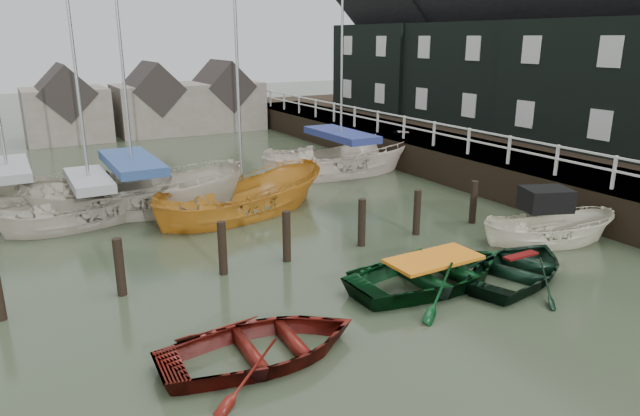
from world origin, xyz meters
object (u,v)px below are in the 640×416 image
rowboat_red (263,359)px  sailboat_a (93,218)px  sailboat_b (136,209)px  sailboat_e (14,211)px  rowboat_green (432,285)px  sailboat_d (341,172)px  sailboat_c (243,213)px  motorboat (546,239)px  rowboat_dkgreen (518,278)px

rowboat_red → sailboat_a: sailboat_a is taller
sailboat_b → sailboat_e: 4.14m
rowboat_green → sailboat_d: bearing=-21.7°
sailboat_c → sailboat_e: bearing=47.6°
sailboat_c → sailboat_d: sailboat_d is taller
rowboat_red → motorboat: motorboat is taller
rowboat_dkgreen → sailboat_c: bearing=4.8°
rowboat_green → sailboat_e: size_ratio=0.48×
rowboat_dkgreen → sailboat_e: (-10.82, 12.40, 0.06)m
sailboat_d → sailboat_b: bearing=101.1°
sailboat_b → sailboat_d: sailboat_b is taller
sailboat_b → rowboat_dkgreen: bearing=-128.6°
motorboat → sailboat_d: size_ratio=0.36×
motorboat → sailboat_c: (-6.64, 7.14, -0.10)m
rowboat_red → rowboat_dkgreen: bearing=-85.2°
sailboat_b → rowboat_red: bearing=-162.6°
sailboat_b → sailboat_e: sailboat_b is taller
sailboat_b → sailboat_e: bearing=81.5°
rowboat_green → rowboat_dkgreen: (2.18, -0.73, 0.00)m
sailboat_a → sailboat_d: sailboat_a is taller
rowboat_green → motorboat: size_ratio=1.05×
sailboat_c → rowboat_green: bearing=179.9°
rowboat_dkgreen → sailboat_d: size_ratio=0.33×
rowboat_green → sailboat_b: (-4.92, 9.85, 0.06)m
sailboat_c → sailboat_d: bearing=-73.0°
sailboat_a → sailboat_b: bearing=-88.3°
motorboat → sailboat_e: 17.42m
rowboat_dkgreen → motorboat: 3.02m
sailboat_c → rowboat_red: bearing=147.3°
sailboat_b → sailboat_d: (9.20, 1.44, -0.00)m
rowboat_red → sailboat_e: sailboat_e is taller
sailboat_a → sailboat_b: sailboat_b is taller
rowboat_green → sailboat_c: 8.00m
rowboat_dkgreen → rowboat_red: bearing=72.3°
rowboat_green → rowboat_red: bearing=100.7°
sailboat_d → sailboat_a: bearing=102.0°
motorboat → sailboat_a: (-11.24, 8.79, -0.04)m
sailboat_d → sailboat_e: (-12.92, 0.38, -0.00)m
rowboat_green → sailboat_e: sailboat_e is taller
motorboat → sailboat_d: sailboat_d is taller
sailboat_a → rowboat_dkgreen: bearing=-153.5°
sailboat_b → motorboat: bearing=-115.7°
rowboat_dkgreen → sailboat_d: bearing=-30.0°
rowboat_red → motorboat: bearing=-77.8°
rowboat_green → rowboat_dkgreen: bearing=-109.4°
sailboat_c → motorboat: bearing=-150.0°
sailboat_b → sailboat_d: 9.31m
rowboat_red → sailboat_c: 9.38m
sailboat_e → rowboat_green: bearing=-119.7°
motorboat → sailboat_b: sailboat_b is taller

